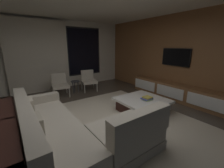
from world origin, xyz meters
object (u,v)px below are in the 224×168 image
(sectional_couch, at_px, (70,132))
(book_stack_on_coffee_table, at_px, (147,98))
(side_stool, at_px, (75,83))
(mounted_tv, at_px, (176,57))
(accent_chair_near_window, at_px, (88,79))
(console_table_behind_couch, at_px, (3,141))
(accent_chair_by_curtain, at_px, (60,84))
(media_console, at_px, (174,92))
(coffee_table, at_px, (142,105))

(sectional_couch, bearing_deg, book_stack_on_coffee_table, 3.56)
(side_stool, relative_size, mounted_tv, 0.48)
(accent_chair_near_window, relative_size, console_table_behind_couch, 0.37)
(accent_chair_by_curtain, relative_size, media_console, 0.25)
(accent_chair_near_window, bearing_deg, sectional_couch, -122.09)
(mounted_tv, bearing_deg, sectional_couch, -172.88)
(book_stack_on_coffee_table, xyz_separation_m, side_stool, (-0.87, 2.65, -0.03))
(accent_chair_near_window, bearing_deg, console_table_behind_couch, -134.84)
(media_console, relative_size, console_table_behind_couch, 1.48)
(side_stool, xyz_separation_m, console_table_behind_couch, (-2.12, -2.65, 0.04))
(accent_chair_by_curtain, bearing_deg, mounted_tv, -37.38)
(media_console, height_order, mounted_tv, mounted_tv)
(sectional_couch, bearing_deg, accent_chair_near_window, 57.91)
(sectional_couch, distance_m, book_stack_on_coffee_table, 2.09)
(coffee_table, height_order, mounted_tv, mounted_tv)
(sectional_couch, height_order, mounted_tv, mounted_tv)
(console_table_behind_couch, bearing_deg, accent_chair_near_window, 45.16)
(coffee_table, xyz_separation_m, media_console, (1.55, 0.04, 0.06))
(mounted_tv, bearing_deg, media_console, -132.46)
(console_table_behind_couch, bearing_deg, accent_chair_by_curtain, 59.59)
(book_stack_on_coffee_table, bearing_deg, coffee_table, 115.41)
(side_stool, relative_size, media_console, 0.15)
(coffee_table, bearing_deg, mounted_tv, 7.75)
(sectional_couch, relative_size, mounted_tv, 2.60)
(book_stack_on_coffee_table, bearing_deg, media_console, 5.42)
(sectional_couch, height_order, coffee_table, sectional_couch)
(sectional_couch, height_order, book_stack_on_coffee_table, sectional_couch)
(side_stool, distance_m, media_console, 3.45)
(accent_chair_near_window, relative_size, mounted_tv, 0.81)
(accent_chair_by_curtain, relative_size, console_table_behind_couch, 0.37)
(sectional_couch, bearing_deg, coffee_table, 6.57)
(mounted_tv, bearing_deg, book_stack_on_coffee_table, -168.56)
(book_stack_on_coffee_table, bearing_deg, accent_chair_near_window, 96.47)
(accent_chair_near_window, bearing_deg, media_console, -54.78)
(media_console, relative_size, mounted_tv, 3.23)
(accent_chair_by_curtain, distance_m, side_stool, 0.54)
(console_table_behind_couch, bearing_deg, side_stool, 51.33)
(side_stool, bearing_deg, console_table_behind_couch, -128.67)
(book_stack_on_coffee_table, distance_m, accent_chair_by_curtain, 3.05)
(coffee_table, distance_m, media_console, 1.55)
(book_stack_on_coffee_table, height_order, accent_chair_by_curtain, accent_chair_by_curtain)
(accent_chair_by_curtain, bearing_deg, sectional_couch, -103.38)
(book_stack_on_coffee_table, relative_size, console_table_behind_couch, 0.13)
(book_stack_on_coffee_table, height_order, side_stool, side_stool)
(console_table_behind_couch, bearing_deg, coffee_table, 2.07)
(book_stack_on_coffee_table, bearing_deg, side_stool, 108.18)
(sectional_couch, xyz_separation_m, console_table_behind_couch, (-0.91, 0.13, 0.13))
(accent_chair_near_window, bearing_deg, coffee_table, -84.36)
(accent_chair_by_curtain, bearing_deg, media_console, -41.34)
(media_console, height_order, console_table_behind_couch, console_table_behind_couch)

